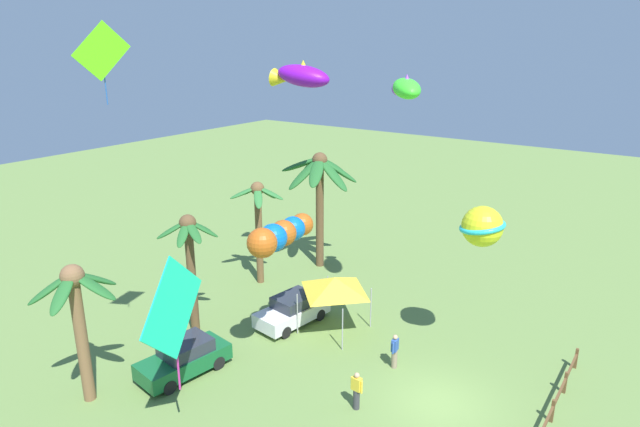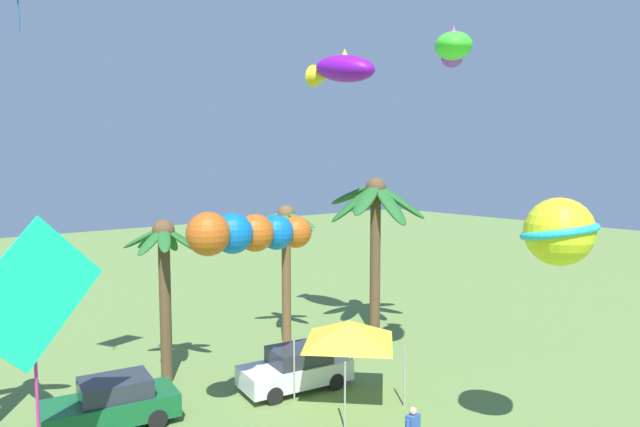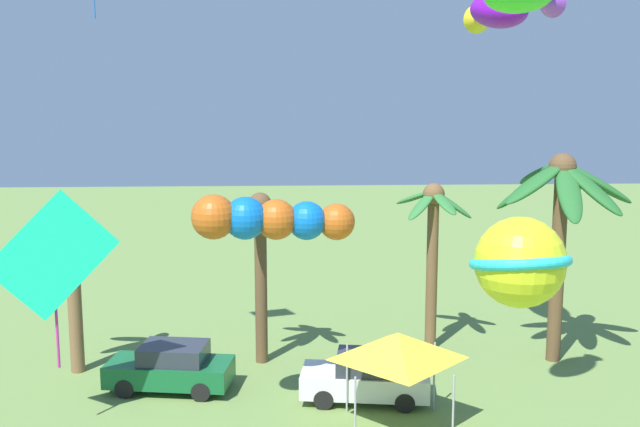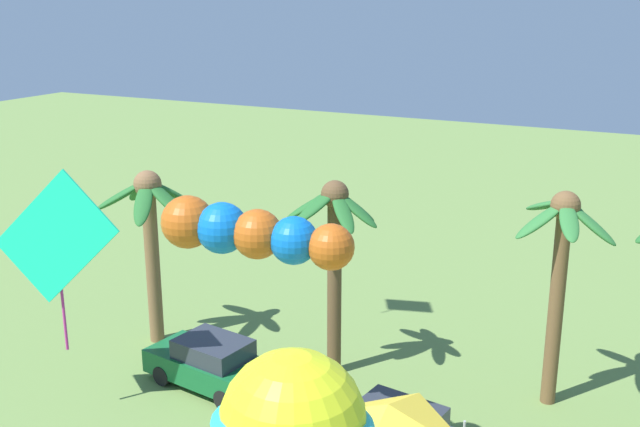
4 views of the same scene
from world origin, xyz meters
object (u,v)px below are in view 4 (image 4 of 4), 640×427
palm_tree_2 (150,220)px  parked_car_1 (211,363)px  festival_tent (388,421)px  kite_ball_3 (293,423)px  kite_tube_1 (248,233)px  kite_diamond_2 (56,239)px  palm_tree_1 (561,254)px  palm_tree_0 (334,236)px

palm_tree_2 → parked_car_1: 5.12m
festival_tent → kite_ball_3: 7.63m
kite_tube_1 → kite_ball_3: size_ratio=1.97×
kite_tube_1 → kite_diamond_2: kite_diamond_2 is taller
kite_tube_1 → kite_ball_3: (4.84, -6.83, 0.33)m
palm_tree_2 → kite_diamond_2: (0.76, -4.63, 0.83)m
palm_tree_2 → kite_ball_3: 16.31m
palm_tree_1 → kite_tube_1: bearing=-132.2°
palm_tree_0 → palm_tree_2: (-6.19, -0.65, -0.19)m
parked_car_1 → kite_diamond_2: (-2.62, -2.87, 4.24)m
palm_tree_0 → kite_ball_3: bearing=-66.6°
parked_car_1 → festival_tent: festival_tent is taller
palm_tree_0 → festival_tent: size_ratio=2.10×
palm_tree_2 → kite_tube_1: size_ratio=1.30×
palm_tree_0 → palm_tree_1: (6.17, 1.11, 0.04)m
parked_car_1 → festival_tent: 7.68m
palm_tree_2 → kite_diamond_2: 4.76m
parked_car_1 → kite_tube_1: size_ratio=0.92×
palm_tree_1 → festival_tent: 7.36m
festival_tent → kite_diamond_2: size_ratio=0.58×
palm_tree_0 → festival_tent: 7.14m
kite_diamond_2 → palm_tree_2: bearing=99.3°
palm_tree_1 → festival_tent: palm_tree_1 is taller
parked_car_1 → kite_ball_3: 13.77m
palm_tree_2 → parked_car_1: (3.38, -1.76, -3.42)m
palm_tree_0 → kite_tube_1: bearing=-85.8°
kite_ball_3 → parked_car_1: bearing=129.7°
palm_tree_0 → kite_ball_3: kite_ball_3 is taller
festival_tent → kite_ball_3: (1.29, -6.46, 3.86)m
palm_tree_2 → kite_ball_3: kite_ball_3 is taller
kite_ball_3 → festival_tent: bearing=101.3°
palm_tree_0 → kite_ball_3: 13.33m
palm_tree_2 → kite_tube_1: bearing=-35.0°
palm_tree_1 → palm_tree_0: bearing=-169.8°
palm_tree_0 → festival_tent: palm_tree_0 is taller
palm_tree_1 → kite_ball_3: (-0.94, -13.20, 1.93)m
festival_tent → kite_tube_1: 5.02m
festival_tent → kite_diamond_2: (-9.38, 0.36, 2.52)m
kite_diamond_2 → kite_ball_3: size_ratio=2.19×
palm_tree_2 → kite_diamond_2: kite_diamond_2 is taller
festival_tent → kite_tube_1: kite_tube_1 is taller
kite_tube_1 → palm_tree_0: bearing=94.2°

